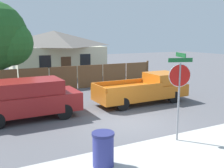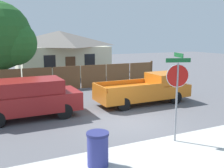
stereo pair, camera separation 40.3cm
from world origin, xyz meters
name	(u,v)px [view 1 (the left image)]	position (x,y,z in m)	size (l,w,h in m)	color
ground_plane	(129,123)	(0.00, 0.00, 0.00)	(80.00, 80.00, 0.00)	#56565B
sidewalk_strip	(186,155)	(0.00, -3.60, 0.00)	(36.00, 3.20, 0.01)	#B2B2AD
wooden_fence	(77,77)	(0.57, 8.37, 0.84)	(12.41, 0.12, 1.78)	brown
house	(55,52)	(1.11, 16.52, 2.23)	(8.76, 8.04, 4.32)	beige
red_suv	(27,98)	(-3.91, 2.68, 0.99)	(4.73, 2.07, 1.82)	maroon
orange_pickup	(145,89)	(2.66, 2.69, 0.81)	(5.48, 1.96, 1.67)	orange
stop_sign	(179,82)	(0.58, -2.48, 2.20)	(0.86, 0.78, 3.23)	gray
trash_bin	(103,149)	(-2.69, -3.01, 0.53)	(0.67, 0.67, 1.04)	navy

